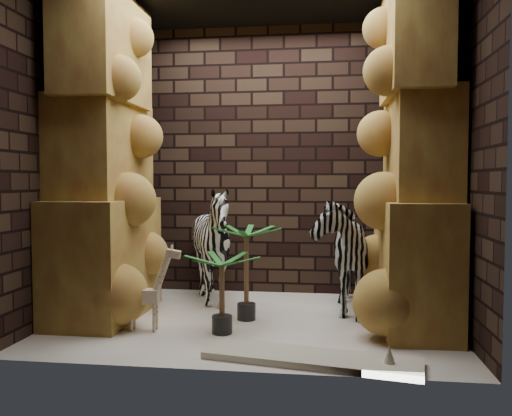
# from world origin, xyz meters

# --- Properties ---
(floor) EXTENTS (3.50, 3.50, 0.00)m
(floor) POSITION_xyz_m (0.00, 0.00, 0.00)
(floor) COLOR silver
(floor) RESTS_ON ground
(wall_back) EXTENTS (3.50, 0.00, 3.50)m
(wall_back) POSITION_xyz_m (0.00, 1.25, 1.50)
(wall_back) COLOR black
(wall_back) RESTS_ON ground
(wall_front) EXTENTS (3.50, 0.00, 3.50)m
(wall_front) POSITION_xyz_m (0.00, -1.25, 1.50)
(wall_front) COLOR black
(wall_front) RESTS_ON ground
(wall_left) EXTENTS (0.00, 3.00, 3.00)m
(wall_left) POSITION_xyz_m (-1.75, 0.00, 1.50)
(wall_left) COLOR black
(wall_left) RESTS_ON ground
(wall_right) EXTENTS (0.00, 3.00, 3.00)m
(wall_right) POSITION_xyz_m (1.75, 0.00, 1.50)
(wall_right) COLOR black
(wall_right) RESTS_ON ground
(rock_pillar_left) EXTENTS (0.68, 1.30, 3.00)m
(rock_pillar_left) POSITION_xyz_m (-1.40, 0.00, 1.50)
(rock_pillar_left) COLOR gold
(rock_pillar_left) RESTS_ON floor
(rock_pillar_right) EXTENTS (0.58, 1.25, 3.00)m
(rock_pillar_right) POSITION_xyz_m (1.42, 0.00, 1.50)
(rock_pillar_right) COLOR gold
(rock_pillar_right) RESTS_ON floor
(zebra_right) EXTENTS (0.64, 1.13, 1.31)m
(zebra_right) POSITION_xyz_m (0.79, 0.50, 0.65)
(zebra_right) COLOR white
(zebra_right) RESTS_ON floor
(zebra_left) EXTENTS (1.36, 1.48, 1.10)m
(zebra_left) POSITION_xyz_m (-0.49, 0.59, 0.55)
(zebra_left) COLOR white
(zebra_left) RESTS_ON floor
(giraffe_toy) EXTENTS (0.40, 0.15, 0.76)m
(giraffe_toy) POSITION_xyz_m (-0.87, -0.43, 0.38)
(giraffe_toy) COLOR beige
(giraffe_toy) RESTS_ON floor
(palm_front) EXTENTS (0.36, 0.36, 0.87)m
(palm_front) POSITION_xyz_m (-0.06, 0.04, 0.44)
(palm_front) COLOR #1C621E
(palm_front) RESTS_ON floor
(palm_back) EXTENTS (0.36, 0.36, 0.67)m
(palm_back) POSITION_xyz_m (-0.20, -0.41, 0.34)
(palm_back) COLOR #1C621E
(palm_back) RESTS_ON floor
(surfboard) EXTENTS (1.57, 0.64, 0.05)m
(surfboard) POSITION_xyz_m (0.56, -1.00, 0.03)
(surfboard) COLOR beige
(surfboard) RESTS_ON floor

